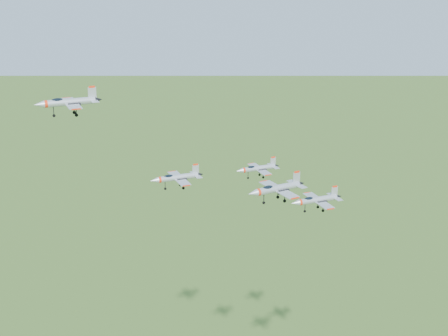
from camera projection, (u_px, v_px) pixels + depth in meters
jet_lead at (68, 102)px, 121.34m from camera, size 13.16×11.11×3.55m
jet_left_high at (177, 177)px, 129.73m from camera, size 11.53×9.75×3.11m
jet_right_high at (276, 188)px, 114.54m from camera, size 12.43×10.35×3.32m
jet_left_low at (257, 168)px, 153.45m from camera, size 11.66×9.85×3.14m
jet_right_low at (316, 200)px, 140.53m from camera, size 12.76×10.82×3.45m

